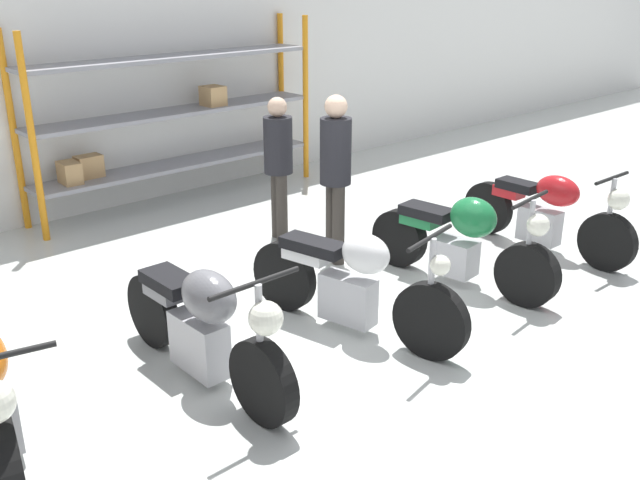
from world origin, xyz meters
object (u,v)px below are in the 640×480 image
(motorcycle_red, at_px, (548,212))
(person_near_rack, at_px, (336,166))
(motorcycle_grey, at_px, (204,324))
(person_browsing, at_px, (278,158))
(shelving_rack, at_px, (171,116))
(motorcycle_white, at_px, (352,282))
(motorcycle_green, at_px, (461,241))

(motorcycle_red, bearing_deg, person_near_rack, -124.16)
(motorcycle_grey, bearing_deg, motorcycle_red, 86.33)
(motorcycle_red, relative_size, person_browsing, 1.28)
(shelving_rack, bearing_deg, person_near_rack, -87.06)
(motorcycle_grey, distance_m, person_near_rack, 2.64)
(shelving_rack, bearing_deg, person_browsing, -86.56)
(shelving_rack, bearing_deg, motorcycle_white, -101.14)
(shelving_rack, relative_size, motorcycle_grey, 1.94)
(motorcycle_grey, height_order, motorcycle_white, motorcycle_grey)
(motorcycle_red, bearing_deg, motorcycle_grey, -92.51)
(motorcycle_green, height_order, person_near_rack, person_near_rack)
(motorcycle_grey, xyz_separation_m, person_near_rack, (2.34, 1.09, 0.57))
(motorcycle_grey, relative_size, person_browsing, 1.28)
(motorcycle_grey, relative_size, motorcycle_green, 1.02)
(motorcycle_white, relative_size, motorcycle_green, 1.03)
(motorcycle_red, bearing_deg, person_browsing, -138.21)
(shelving_rack, xyz_separation_m, motorcycle_green, (0.65, -4.20, -0.69))
(motorcycle_white, bearing_deg, motorcycle_red, 76.54)
(motorcycle_green, xyz_separation_m, person_near_rack, (-0.50, 1.26, 0.59))
(motorcycle_grey, xyz_separation_m, motorcycle_green, (2.83, -0.17, -0.02))
(motorcycle_white, relative_size, motorcycle_red, 1.01)
(motorcycle_grey, bearing_deg, person_near_rack, 114.58)
(motorcycle_grey, height_order, motorcycle_green, motorcycle_grey)
(shelving_rack, distance_m, person_near_rack, 2.94)
(shelving_rack, height_order, person_near_rack, shelving_rack)
(motorcycle_grey, relative_size, person_near_rack, 1.18)
(motorcycle_white, bearing_deg, person_near_rack, 130.23)
(motorcycle_grey, distance_m, motorcycle_green, 2.84)
(person_browsing, xyz_separation_m, person_near_rack, (0.03, -0.89, 0.09))
(shelving_rack, xyz_separation_m, motorcycle_white, (-0.82, -4.18, -0.69))
(person_near_rack, bearing_deg, motorcycle_grey, 45.40)
(motorcycle_white, xyz_separation_m, person_browsing, (0.95, 2.14, 0.50))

